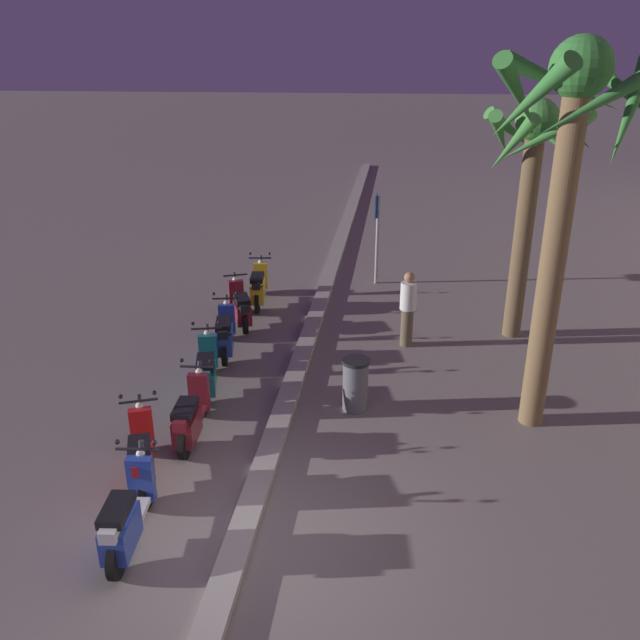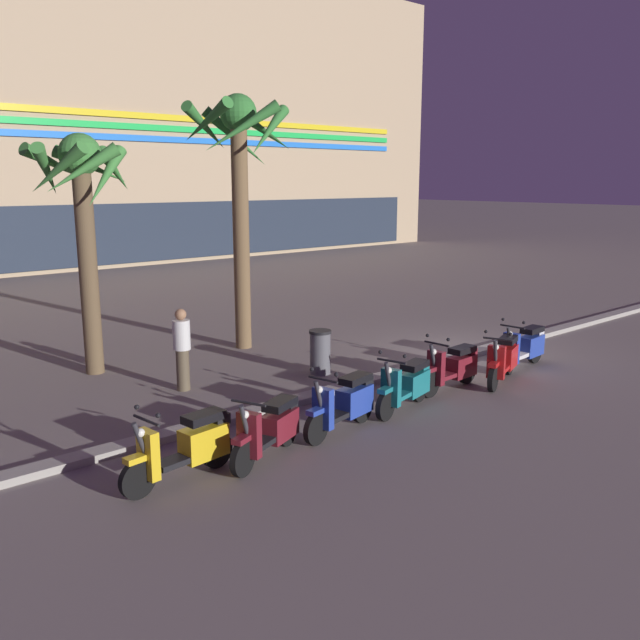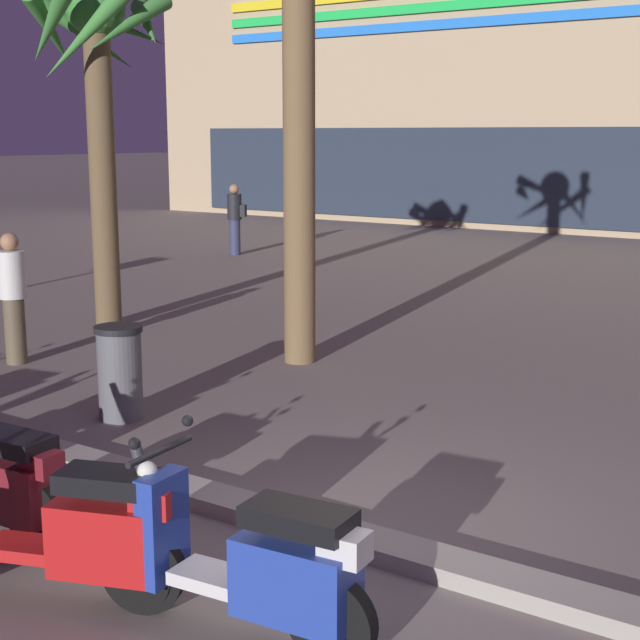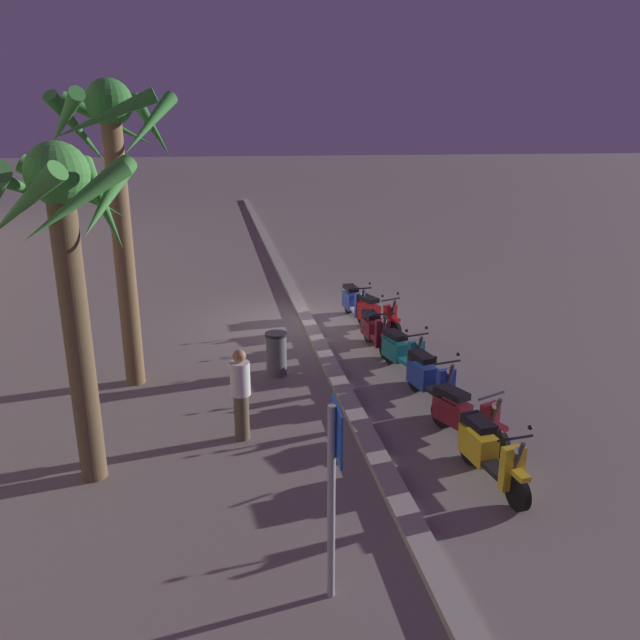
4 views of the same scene
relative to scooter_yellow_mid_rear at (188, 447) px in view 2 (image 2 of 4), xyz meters
The scene contains 14 objects.
ground_plane 8.42m from the scooter_yellow_mid_rear, 11.37° to the left, with size 200.00×200.00×0.00m, color slate.
curb_strip 8.39m from the scooter_yellow_mid_rear, 10.30° to the left, with size 60.00×0.36×0.12m, color gray.
mall_facade_backdrop 31.98m from the scooter_yellow_mid_rear, 74.18° to the left, with size 43.55×15.55×14.88m.
scooter_yellow_mid_rear is the anchor object (origin of this frame).
scooter_maroon_last_in_row 1.32m from the scooter_yellow_mid_rear, ahead, with size 1.67×0.87×1.04m.
scooter_blue_lead_nearest 2.89m from the scooter_yellow_mid_rear, ahead, with size 1.77×0.67×1.17m.
scooter_teal_gap_after_mid 4.47m from the scooter_yellow_mid_rear, ahead, with size 1.75×0.71×1.17m.
scooter_maroon_mid_centre 6.05m from the scooter_yellow_mid_rear, ahead, with size 1.78×0.56×1.17m.
scooter_red_second_in_line 7.27m from the scooter_yellow_mid_rear, ahead, with size 1.77×0.87×1.17m.
scooter_blue_tail_end 8.49m from the scooter_yellow_mid_rear, ahead, with size 1.83×0.56×1.17m.
palm_tree_mid_walkway 8.44m from the scooter_yellow_mid_rear, 49.95° to the left, with size 2.47×2.57×6.03m.
palm_tree_by_mall_entrance 6.86m from the scooter_yellow_mid_rear, 79.54° to the left, with size 2.21×2.19×5.00m.
pedestrian_by_palm_tree 4.12m from the scooter_yellow_mid_rear, 61.60° to the left, with size 0.34×0.34×1.63m.
litter_bin 5.46m from the scooter_yellow_mid_rear, 29.76° to the left, with size 0.48×0.48×0.95m.
Camera 2 is at (-12.50, -9.41, 4.06)m, focal length 37.53 mm.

